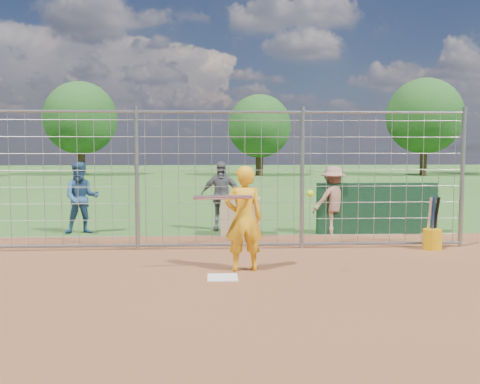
{
  "coord_description": "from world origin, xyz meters",
  "views": [
    {
      "loc": [
        -0.14,
        -7.68,
        1.85
      ],
      "look_at": [
        0.3,
        0.8,
        1.15
      ],
      "focal_mm": 40.0,
      "sensor_mm": 36.0,
      "label": 1
    }
  ],
  "objects": [
    {
      "name": "bystander_c",
      "position": [
        2.44,
        3.61,
        0.73
      ],
      "size": [
        1.07,
        0.83,
        1.46
      ],
      "primitive_type": "imported",
      "rotation": [
        0.0,
        0.0,
        3.48
      ],
      "color": "#9B6B54",
      "rests_on": "ground"
    },
    {
      "name": "bystander_b",
      "position": [
        0.05,
        4.26,
        0.78
      ],
      "size": [
        0.96,
        0.49,
        1.56
      ],
      "primitive_type": "imported",
      "rotation": [
        0.0,
        0.0,
        -0.13
      ],
      "color": "#57585C",
      "rests_on": "ground"
    },
    {
      "name": "batter",
      "position": [
        0.33,
        0.25,
        0.79
      ],
      "size": [
        0.62,
        0.45,
        1.59
      ],
      "primitive_type": "imported",
      "rotation": [
        0.0,
        0.0,
        3.27
      ],
      "color": "#F3A515",
      "rests_on": "ground"
    },
    {
      "name": "equipment_in_play",
      "position": [
        0.31,
        -0.02,
        1.15
      ],
      "size": [
        1.71,
        0.44,
        0.16
      ],
      "color": "silver",
      "rests_on": "ground"
    },
    {
      "name": "bystander_a",
      "position": [
        -2.96,
        3.93,
        0.78
      ],
      "size": [
        0.86,
        0.73,
        1.56
      ],
      "primitive_type": "imported",
      "rotation": [
        0.0,
        0.0,
        0.2
      ],
      "color": "navy",
      "rests_on": "ground"
    },
    {
      "name": "equipment_bin",
      "position": [
        0.47,
        3.49,
        0.4
      ],
      "size": [
        0.88,
        0.67,
        0.8
      ],
      "primitive_type": "cube",
      "rotation": [
        0.0,
        0.0,
        -0.16
      ],
      "color": "tan",
      "rests_on": "ground"
    },
    {
      "name": "infield_dirt",
      "position": [
        0.0,
        -3.0,
        0.01
      ],
      "size": [
        18.0,
        18.0,
        0.0
      ],
      "primitive_type": "plane",
      "color": "brown",
      "rests_on": "ground"
    },
    {
      "name": "bucket_with_bats",
      "position": [
        3.86,
        1.76,
        0.25
      ],
      "size": [
        0.34,
        0.34,
        0.98
      ],
      "color": "#DA9B0B",
      "rests_on": "ground"
    },
    {
      "name": "dugout_wall",
      "position": [
        3.4,
        3.6,
        0.55
      ],
      "size": [
        2.6,
        0.2,
        1.1
      ],
      "primitive_type": "cube",
      "color": "#11381E",
      "rests_on": "ground"
    },
    {
      "name": "ground",
      "position": [
        0.0,
        0.0,
        0.0
      ],
      "size": [
        100.0,
        100.0,
        0.0
      ],
      "primitive_type": "plane",
      "color": "#2D591E",
      "rests_on": "ground"
    },
    {
      "name": "home_plate",
      "position": [
        0.0,
        -0.2,
        0.01
      ],
      "size": [
        0.43,
        0.43,
        0.02
      ],
      "primitive_type": "cube",
      "color": "silver",
      "rests_on": "ground"
    },
    {
      "name": "tree_line",
      "position": [
        3.13,
        28.13,
        3.71
      ],
      "size": [
        44.66,
        6.72,
        6.48
      ],
      "color": "#3F2B19",
      "rests_on": "ground"
    },
    {
      "name": "backstop_fence",
      "position": [
        0.0,
        2.0,
        1.26
      ],
      "size": [
        9.08,
        0.08,
        2.6
      ],
      "color": "gray",
      "rests_on": "ground"
    }
  ]
}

